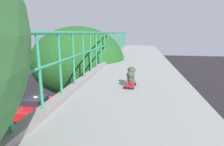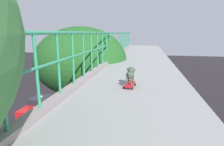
{
  "view_description": "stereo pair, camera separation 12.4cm",
  "coord_description": "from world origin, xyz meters",
  "px_view_note": "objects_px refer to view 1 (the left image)",
  "views": [
    {
      "loc": [
        1.12,
        -1.3,
        7.2
      ],
      "look_at": [
        0.44,
        2.94,
        6.26
      ],
      "focal_mm": 29.37,
      "sensor_mm": 36.0,
      "label": 1
    },
    {
      "loc": [
        1.24,
        -1.28,
        7.2
      ],
      "look_at": [
        0.44,
        2.94,
        6.26
      ],
      "focal_mm": 29.37,
      "sensor_mm": 36.0,
      "label": 2
    }
  ],
  "objects_px": {
    "car_yellow_cab_fifth": "(46,134)",
    "small_dog": "(131,73)",
    "city_bus": "(84,67)",
    "car_red_taxi_sixth": "(36,106)",
    "toy_skateboard": "(130,84)"
  },
  "relations": [
    {
      "from": "car_yellow_cab_fifth",
      "to": "small_dog",
      "type": "relative_size",
      "value": 10.74
    },
    {
      "from": "city_bus",
      "to": "small_dog",
      "type": "distance_m",
      "value": 26.43
    },
    {
      "from": "small_dog",
      "to": "car_red_taxi_sixth",
      "type": "bearing_deg",
      "value": 131.22
    },
    {
      "from": "toy_skateboard",
      "to": "small_dog",
      "type": "height_order",
      "value": "small_dog"
    },
    {
      "from": "car_red_taxi_sixth",
      "to": "small_dog",
      "type": "distance_m",
      "value": 15.03
    },
    {
      "from": "city_bus",
      "to": "small_dog",
      "type": "height_order",
      "value": "small_dog"
    },
    {
      "from": "car_yellow_cab_fifth",
      "to": "car_red_taxi_sixth",
      "type": "bearing_deg",
      "value": 127.8
    },
    {
      "from": "toy_skateboard",
      "to": "car_yellow_cab_fifth",
      "type": "bearing_deg",
      "value": 133.33
    },
    {
      "from": "car_yellow_cab_fifth",
      "to": "small_dog",
      "type": "bearing_deg",
      "value": -46.53
    },
    {
      "from": "car_yellow_cab_fifth",
      "to": "car_red_taxi_sixth",
      "type": "height_order",
      "value": "car_yellow_cab_fifth"
    },
    {
      "from": "car_yellow_cab_fifth",
      "to": "car_red_taxi_sixth",
      "type": "xyz_separation_m",
      "value": [
        -3.39,
        4.37,
        -0.11
      ]
    },
    {
      "from": "city_bus",
      "to": "toy_skateboard",
      "type": "relative_size",
      "value": 22.8
    },
    {
      "from": "city_bus",
      "to": "small_dog",
      "type": "relative_size",
      "value": 28.0
    },
    {
      "from": "car_red_taxi_sixth",
      "to": "city_bus",
      "type": "distance_m",
      "value": 13.99
    },
    {
      "from": "car_red_taxi_sixth",
      "to": "toy_skateboard",
      "type": "distance_m",
      "value": 14.96
    }
  ]
}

